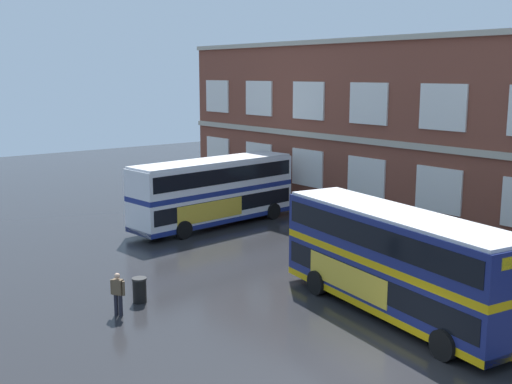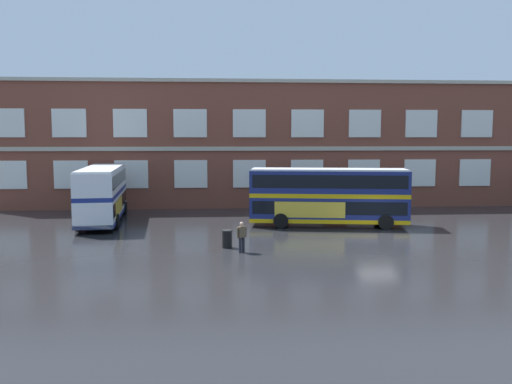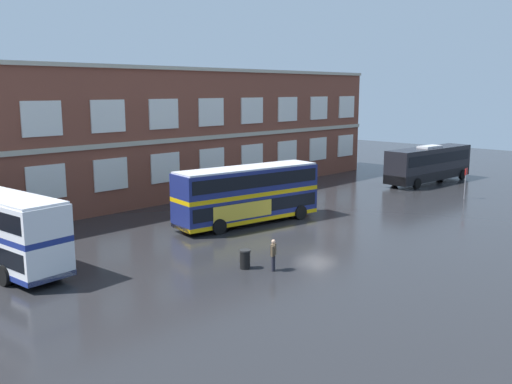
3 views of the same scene
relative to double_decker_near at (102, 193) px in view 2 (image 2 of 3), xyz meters
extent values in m
plane|color=#232326|center=(18.68, -5.21, -2.15)|extent=(120.00, 120.00, 0.00)
cube|color=brown|center=(16.41, 10.79, 3.34)|extent=(56.19, 8.00, 10.97)
cube|color=#B2A893|center=(16.41, 6.71, 3.12)|extent=(56.19, 0.16, 0.36)
cube|color=#B2A893|center=(16.41, 6.74, 8.97)|extent=(56.19, 0.28, 0.30)
cube|color=silver|center=(-9.13, 6.73, 0.92)|extent=(2.86, 0.12, 2.41)
cube|color=silver|center=(-4.03, 6.73, 0.92)|extent=(2.86, 0.12, 2.41)
cube|color=silver|center=(1.08, 6.73, 0.92)|extent=(2.86, 0.12, 2.41)
cube|color=silver|center=(6.19, 6.73, 0.92)|extent=(2.86, 0.12, 2.41)
cube|color=silver|center=(11.30, 6.73, 0.92)|extent=(2.86, 0.12, 2.41)
cube|color=silver|center=(16.41, 6.73, 0.92)|extent=(2.86, 0.12, 2.41)
cube|color=silver|center=(21.52, 6.73, 0.92)|extent=(2.86, 0.12, 2.41)
cube|color=silver|center=(26.62, 6.73, 0.92)|extent=(2.86, 0.12, 2.41)
cube|color=silver|center=(31.73, 6.73, 0.92)|extent=(2.86, 0.12, 2.41)
cube|color=silver|center=(-9.13, 6.73, 5.31)|extent=(2.86, 0.12, 2.41)
cube|color=silver|center=(-4.03, 6.73, 5.31)|extent=(2.86, 0.12, 2.41)
cube|color=silver|center=(1.08, 6.73, 5.31)|extent=(2.86, 0.12, 2.41)
cube|color=silver|center=(6.19, 6.73, 5.31)|extent=(2.86, 0.12, 2.41)
cube|color=silver|center=(11.30, 6.73, 5.31)|extent=(2.86, 0.12, 2.41)
cube|color=silver|center=(16.41, 6.73, 5.31)|extent=(2.86, 0.12, 2.41)
cube|color=silver|center=(21.52, 6.73, 5.31)|extent=(2.86, 0.12, 2.41)
cube|color=silver|center=(26.62, 6.73, 5.31)|extent=(2.86, 0.12, 2.41)
cube|color=silver|center=(31.73, 6.73, 5.31)|extent=(2.86, 0.12, 2.41)
cube|color=silver|center=(0.00, 0.00, -0.92)|extent=(3.52, 11.18, 1.75)
cube|color=black|center=(0.00, 0.00, -0.71)|extent=(3.52, 10.75, 0.90)
cube|color=navy|center=(0.00, 0.00, 0.10)|extent=(3.52, 11.18, 0.30)
cube|color=silver|center=(0.00, 0.00, 1.03)|extent=(3.52, 11.18, 1.55)
cube|color=black|center=(0.00, 0.00, 1.10)|extent=(3.52, 10.75, 0.90)
cube|color=navy|center=(0.00, 0.00, -1.66)|extent=(3.54, 11.18, 0.28)
cube|color=silver|center=(0.00, 0.00, 1.86)|extent=(3.40, 10.95, 0.12)
cube|color=gold|center=(1.40, -1.20, -0.84)|extent=(0.46, 4.82, 1.10)
cube|color=yellow|center=(-0.49, 5.45, 1.45)|extent=(1.66, 0.21, 0.40)
cylinder|color=black|center=(0.93, 3.95, -1.63)|extent=(0.41, 1.06, 1.04)
cylinder|color=black|center=(-1.61, 3.72, -1.63)|extent=(0.41, 1.06, 1.04)
cylinder|color=black|center=(1.56, -3.18, -1.63)|extent=(0.41, 1.06, 1.04)
cylinder|color=black|center=(-0.98, -3.40, -1.63)|extent=(0.41, 1.06, 1.04)
cube|color=navy|center=(16.32, -2.93, -0.92)|extent=(11.26, 4.22, 1.75)
cube|color=black|center=(16.32, -2.93, -0.71)|extent=(10.83, 4.19, 0.90)
cube|color=gold|center=(16.32, -2.93, 0.10)|extent=(11.26, 4.22, 0.30)
cube|color=navy|center=(16.32, -2.93, 1.03)|extent=(11.26, 4.22, 1.55)
cube|color=black|center=(16.32, -2.93, 1.10)|extent=(10.83, 4.19, 0.90)
cube|color=gold|center=(16.32, -2.93, -1.66)|extent=(11.27, 4.24, 0.28)
cube|color=silver|center=(16.32, -2.93, 1.86)|extent=(11.03, 4.09, 0.12)
cube|color=gold|center=(14.81, -4.00, -0.84)|extent=(4.79, 0.78, 1.10)
cube|color=yellow|center=(21.72, -3.77, 1.45)|extent=(0.32, 1.65, 0.40)
cylinder|color=black|center=(19.92, -4.78, -1.63)|extent=(1.08, 0.48, 1.04)
cylinder|color=black|center=(20.32, -2.26, -1.63)|extent=(1.08, 0.48, 1.04)
cylinder|color=black|center=(12.86, -3.67, -1.63)|extent=(1.08, 0.48, 1.04)
cylinder|color=black|center=(13.26, -1.16, -1.63)|extent=(1.08, 0.48, 1.04)
cylinder|color=black|center=(9.72, -11.35, -1.72)|extent=(0.22, 0.22, 0.85)
cylinder|color=black|center=(9.89, -11.24, -1.72)|extent=(0.22, 0.22, 0.85)
cube|color=brown|center=(9.80, -11.30, -1.00)|extent=(0.47, 0.41, 0.60)
cylinder|color=brown|center=(9.58, -11.43, -1.03)|extent=(0.15, 0.15, 0.57)
cylinder|color=brown|center=(10.03, -11.16, -1.03)|extent=(0.15, 0.15, 0.57)
sphere|color=tan|center=(9.80, -11.30, -0.56)|extent=(0.22, 0.22, 0.22)
cylinder|color=black|center=(9.02, -9.96, -1.67)|extent=(0.56, 0.56, 0.95)
cylinder|color=black|center=(9.02, -9.96, -1.16)|extent=(0.60, 0.60, 0.08)
camera|label=1|loc=(31.21, -21.55, 7.04)|focal=44.44mm
camera|label=2|loc=(8.51, -40.22, 4.19)|focal=37.74mm
camera|label=3|loc=(-11.07, -30.18, 7.27)|focal=39.07mm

